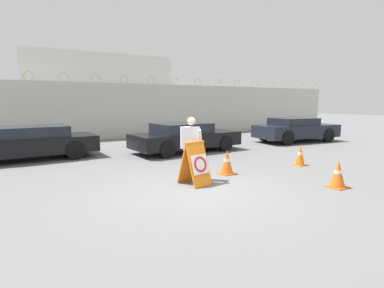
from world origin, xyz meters
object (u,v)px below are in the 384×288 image
Objects in this scene: traffic_cone_near at (338,174)px; parked_car_rear_sedan at (185,137)px; traffic_cone_mid at (300,155)px; security_guard at (191,145)px; barricade_sign at (196,163)px; parked_car_front_coupe at (29,143)px; traffic_cone_far at (227,162)px; parked_car_far_side at (296,129)px.

parked_car_rear_sedan is at bearing 96.59° from traffic_cone_near.
traffic_cone_near is at bearing -119.33° from traffic_cone_mid.
security_guard is at bearing 177.29° from traffic_cone_mid.
parked_car_rear_sedan is at bearing 53.45° from barricade_sign.
security_guard is at bearing 121.57° from parked_car_front_coupe.
traffic_cone_mid is 0.97× the size of traffic_cone_far.
parked_car_far_side reaches higher than barricade_sign.
traffic_cone_near is 10.08m from parked_car_front_coupe.
traffic_cone_far is 8.41m from parked_car_far_side.
traffic_cone_far is at bearing 129.25° from parked_car_front_coupe.
barricade_sign reaches higher than traffic_cone_far.
parked_car_front_coupe is (-4.96, 5.25, 0.27)m from traffic_cone_far.
parked_car_front_coupe is 12.36m from parked_car_far_side.
parked_car_far_side is at bearing 29.08° from traffic_cone_far.
traffic_cone_near is (2.72, -2.44, -0.59)m from security_guard.
traffic_cone_far is (1.34, 0.52, -0.20)m from barricade_sign.
traffic_cone_mid is (1.26, 2.25, 0.01)m from traffic_cone_near.
traffic_cone_far is at bearing 41.96° from security_guard.
security_guard is at bearing -120.99° from parked_car_rear_sedan.
traffic_cone_far is at bearing -146.40° from parked_car_far_side.
security_guard reaches higher than barricade_sign.
parked_car_rear_sedan reaches higher than barricade_sign.
barricade_sign is 1.61× the size of traffic_cone_mid.
traffic_cone_far is (-1.54, 2.45, 0.02)m from traffic_cone_near.
parked_car_rear_sedan is at bearing 105.79° from security_guard.
parked_car_far_side is at bearing 67.18° from security_guard.
traffic_cone_near is at bearing -0.29° from security_guard.
security_guard is 1.31m from traffic_cone_far.
parked_car_rear_sedan is at bearing -175.40° from parked_car_far_side.
barricade_sign is 9.83m from parked_car_far_side.
traffic_cone_far reaches higher than traffic_cone_near.
barricade_sign is 0.24× the size of parked_car_far_side.
parked_car_front_coupe is at bearing 133.33° from traffic_cone_far.
traffic_cone_far is 4.16m from parked_car_rear_sedan.
security_guard is 2.45× the size of traffic_cone_mid.
traffic_cone_near is at bearing -57.76° from traffic_cone_far.
parked_car_far_side is at bearing 48.38° from traffic_cone_near.
security_guard is 0.37× the size of parked_car_far_side.
parked_car_front_coupe is at bearing 167.19° from security_guard.
security_guard is 6.48m from parked_car_front_coupe.
barricade_sign is at bearing -175.60° from traffic_cone_mid.
barricade_sign is 4.16m from traffic_cone_mid.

